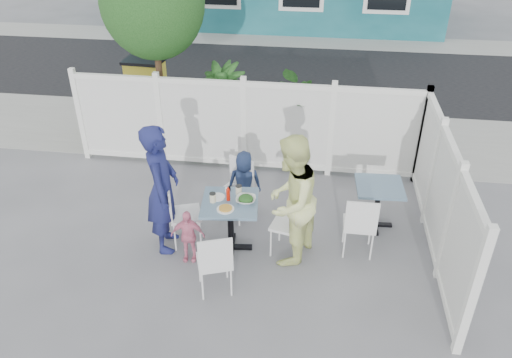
# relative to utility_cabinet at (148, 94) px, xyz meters

# --- Properties ---
(ground) EXTENTS (80.00, 80.00, 0.00)m
(ground) POSITION_rel_utility_cabinet_xyz_m (2.14, -4.00, -0.65)
(ground) COLOR slate
(near_sidewalk) EXTENTS (24.00, 2.60, 0.01)m
(near_sidewalk) POSITION_rel_utility_cabinet_xyz_m (2.14, -0.20, -0.64)
(near_sidewalk) COLOR gray
(near_sidewalk) RESTS_ON ground
(street) EXTENTS (24.00, 5.00, 0.01)m
(street) POSITION_rel_utility_cabinet_xyz_m (2.14, 3.50, -0.65)
(street) COLOR black
(street) RESTS_ON ground
(far_sidewalk) EXTENTS (24.00, 1.60, 0.01)m
(far_sidewalk) POSITION_rel_utility_cabinet_xyz_m (2.14, 6.60, -0.64)
(far_sidewalk) COLOR gray
(far_sidewalk) RESTS_ON ground
(fence_back) EXTENTS (5.86, 0.08, 1.60)m
(fence_back) POSITION_rel_utility_cabinet_xyz_m (2.24, -1.60, 0.13)
(fence_back) COLOR white
(fence_back) RESTS_ON ground
(fence_right) EXTENTS (0.08, 3.66, 1.60)m
(fence_right) POSITION_rel_utility_cabinet_xyz_m (5.14, -3.40, 0.13)
(fence_right) COLOR white
(fence_right) RESTS_ON ground
(tree) EXTENTS (1.80, 1.62, 3.59)m
(tree) POSITION_rel_utility_cabinet_xyz_m (0.54, -0.70, 1.94)
(tree) COLOR #382316
(tree) RESTS_ON ground
(utility_cabinet) EXTENTS (0.73, 0.54, 1.30)m
(utility_cabinet) POSITION_rel_utility_cabinet_xyz_m (0.00, 0.00, 0.00)
(utility_cabinet) COLOR gold
(utility_cabinet) RESTS_ON ground
(potted_shrub_a) EXTENTS (1.20, 1.20, 1.63)m
(potted_shrub_a) POSITION_rel_utility_cabinet_xyz_m (1.70, -0.90, 0.17)
(potted_shrub_a) COLOR #163C14
(potted_shrub_a) RESTS_ON ground
(potted_shrub_b) EXTENTS (1.40, 1.56, 1.57)m
(potted_shrub_b) POSITION_rel_utility_cabinet_xyz_m (3.42, -1.00, 0.14)
(potted_shrub_b) COLOR #163C14
(potted_shrub_b) RESTS_ON ground
(main_table) EXTENTS (0.81, 0.81, 0.77)m
(main_table) POSITION_rel_utility_cabinet_xyz_m (2.42, -3.81, -0.05)
(main_table) COLOR #385672
(main_table) RESTS_ON ground
(spare_table) EXTENTS (0.69, 0.69, 0.69)m
(spare_table) POSITION_rel_utility_cabinet_xyz_m (4.40, -3.00, -0.11)
(spare_table) COLOR #385672
(spare_table) RESTS_ON ground
(chair_left) EXTENTS (0.53, 0.54, 0.94)m
(chair_left) POSITION_rel_utility_cabinet_xyz_m (1.70, -3.76, -0.10)
(chair_left) COLOR white
(chair_left) RESTS_ON ground
(chair_right) EXTENTS (0.49, 0.50, 0.93)m
(chair_right) POSITION_rel_utility_cabinet_xyz_m (3.26, -3.78, -0.11)
(chair_right) COLOR white
(chair_right) RESTS_ON ground
(chair_back) EXTENTS (0.54, 0.53, 0.91)m
(chair_back) POSITION_rel_utility_cabinet_xyz_m (2.37, -2.98, -0.12)
(chair_back) COLOR white
(chair_back) RESTS_ON ground
(chair_near) EXTENTS (0.51, 0.51, 0.89)m
(chair_near) POSITION_rel_utility_cabinet_xyz_m (2.39, -4.69, -0.13)
(chair_near) COLOR white
(chair_near) RESTS_ON ground
(chair_spare) EXTENTS (0.42, 0.40, 0.92)m
(chair_spare) POSITION_rel_utility_cabinet_xyz_m (4.12, -3.71, -0.12)
(chair_spare) COLOR white
(chair_spare) RESTS_ON ground
(man) EXTENTS (0.54, 0.73, 1.82)m
(man) POSITION_rel_utility_cabinet_xyz_m (1.53, -3.85, 0.26)
(man) COLOR navy
(man) RESTS_ON ground
(woman) EXTENTS (0.92, 1.04, 1.79)m
(woman) POSITION_rel_utility_cabinet_xyz_m (3.21, -3.87, 0.24)
(woman) COLOR #E5F74F
(woman) RESTS_ON ground
(boy) EXTENTS (0.55, 0.41, 1.02)m
(boy) POSITION_rel_utility_cabinet_xyz_m (2.46, -2.92, -0.14)
(boy) COLOR #1A2748
(boy) RESTS_ON ground
(toddler) EXTENTS (0.47, 0.23, 0.77)m
(toddler) POSITION_rel_utility_cabinet_xyz_m (1.90, -4.11, -0.27)
(toddler) COLOR pink
(toddler) RESTS_ON ground
(plate_main) EXTENTS (0.23, 0.23, 0.01)m
(plate_main) POSITION_rel_utility_cabinet_xyz_m (2.39, -4.00, 0.13)
(plate_main) COLOR white
(plate_main) RESTS_ON main_table
(plate_side) EXTENTS (0.21, 0.21, 0.01)m
(plate_side) POSITION_rel_utility_cabinet_xyz_m (2.23, -3.74, 0.13)
(plate_side) COLOR white
(plate_side) RESTS_ON main_table
(salad_bowl) EXTENTS (0.26, 0.26, 0.06)m
(salad_bowl) POSITION_rel_utility_cabinet_xyz_m (2.62, -3.79, 0.16)
(salad_bowl) COLOR white
(salad_bowl) RESTS_ON main_table
(coffee_cup_a) EXTENTS (0.08, 0.08, 0.12)m
(coffee_cup_a) POSITION_rel_utility_cabinet_xyz_m (2.20, -3.85, 0.18)
(coffee_cup_a) COLOR beige
(coffee_cup_a) RESTS_ON main_table
(coffee_cup_b) EXTENTS (0.08, 0.08, 0.12)m
(coffee_cup_b) POSITION_rel_utility_cabinet_xyz_m (2.50, -3.62, 0.18)
(coffee_cup_b) COLOR beige
(coffee_cup_b) RESTS_ON main_table
(ketchup_bottle) EXTENTS (0.05, 0.05, 0.16)m
(ketchup_bottle) POSITION_rel_utility_cabinet_xyz_m (2.39, -3.78, 0.21)
(ketchup_bottle) COLOR #BE1404
(ketchup_bottle) RESTS_ON main_table
(salt_shaker) EXTENTS (0.03, 0.03, 0.07)m
(salt_shaker) POSITION_rel_utility_cabinet_xyz_m (2.32, -3.59, 0.16)
(salt_shaker) COLOR white
(salt_shaker) RESTS_ON main_table
(pepper_shaker) EXTENTS (0.03, 0.03, 0.07)m
(pepper_shaker) POSITION_rel_utility_cabinet_xyz_m (2.36, -3.54, 0.16)
(pepper_shaker) COLOR black
(pepper_shaker) RESTS_ON main_table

